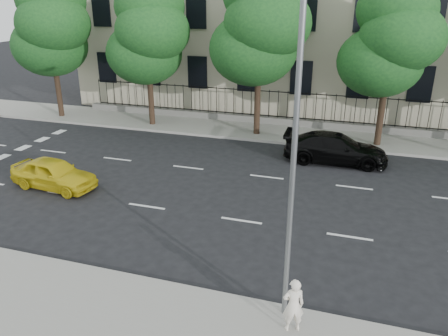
# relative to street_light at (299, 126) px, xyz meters

# --- Properties ---
(ground) EXTENTS (120.00, 120.00, 0.00)m
(ground) POSITION_rel_street_light_xyz_m (-2.50, 1.77, -5.15)
(ground) COLOR black
(ground) RESTS_ON ground
(far_sidewalk) EXTENTS (60.00, 4.00, 0.15)m
(far_sidewalk) POSITION_rel_street_light_xyz_m (-2.50, 15.77, -5.07)
(far_sidewalk) COLOR gray
(far_sidewalk) RESTS_ON ground
(lane_markings) EXTENTS (49.60, 4.62, 0.01)m
(lane_markings) POSITION_rel_street_light_xyz_m (-2.50, 6.52, -5.14)
(lane_markings) COLOR silver
(lane_markings) RESTS_ON ground
(iron_fence) EXTENTS (30.00, 0.50, 2.20)m
(iron_fence) POSITION_rel_street_light_xyz_m (-2.50, 17.47, -4.50)
(iron_fence) COLOR slate
(iron_fence) RESTS_ON far_sidewalk
(street_light) EXTENTS (0.25, 3.32, 8.05)m
(street_light) POSITION_rel_street_light_xyz_m (0.00, 0.00, 0.00)
(street_light) COLOR slate
(street_light) RESTS_ON near_sidewalk
(tree_a) EXTENTS (5.71, 5.31, 9.39)m
(tree_a) POSITION_rel_street_light_xyz_m (-18.46, 15.13, 0.98)
(tree_a) COLOR #382619
(tree_a) RESTS_ON far_sidewalk
(tree_b) EXTENTS (5.53, 5.12, 8.97)m
(tree_b) POSITION_rel_street_light_xyz_m (-11.46, 15.13, 0.69)
(tree_b) COLOR #382619
(tree_b) RESTS_ON far_sidewalk
(tree_c) EXTENTS (5.89, 5.50, 9.80)m
(tree_c) POSITION_rel_street_light_xyz_m (-4.46, 15.13, 1.26)
(tree_c) COLOR #382619
(tree_c) RESTS_ON far_sidewalk
(tree_d) EXTENTS (5.34, 4.94, 8.84)m
(tree_d) POSITION_rel_street_light_xyz_m (2.54, 15.13, 0.69)
(tree_d) COLOR #382619
(tree_d) RESTS_ON far_sidewalk
(yellow_taxi) EXTENTS (4.09, 1.96, 1.35)m
(yellow_taxi) POSITION_rel_street_light_xyz_m (-11.25, 4.74, -4.47)
(yellow_taxi) COLOR gold
(yellow_taxi) RESTS_ON ground
(black_sedan) EXTENTS (5.24, 2.25, 1.51)m
(black_sedan) POSITION_rel_street_light_xyz_m (0.39, 11.76, -4.39)
(black_sedan) COLOR black
(black_sedan) RESTS_ON ground
(woman_near) EXTENTS (0.64, 0.54, 1.50)m
(woman_near) POSITION_rel_street_light_xyz_m (0.30, -1.12, -4.25)
(woman_near) COLOR white
(woman_near) RESTS_ON near_sidewalk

